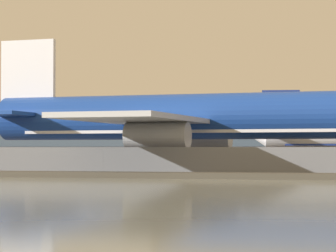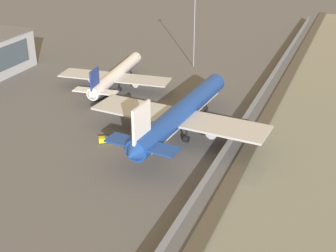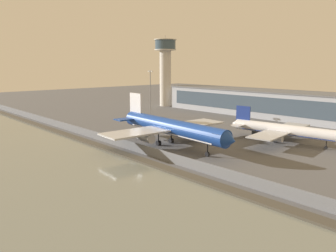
% 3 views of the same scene
% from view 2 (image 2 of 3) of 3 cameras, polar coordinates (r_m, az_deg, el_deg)
% --- Properties ---
extents(ground_plane, '(500.00, 500.00, 0.00)m').
position_cam_2_polar(ground_plane, '(109.06, -1.18, -1.92)').
color(ground_plane, '#565659').
extents(shoreline_seawall, '(320.00, 3.00, 0.50)m').
position_cam_2_polar(shoreline_seawall, '(103.35, 9.31, -3.79)').
color(shoreline_seawall, '#474238').
rests_on(shoreline_seawall, ground).
extents(perimeter_fence, '(280.00, 0.10, 2.66)m').
position_cam_2_polar(perimeter_fence, '(103.74, 6.95, -2.82)').
color(perimeter_fence, slate).
rests_on(perimeter_fence, ground).
extents(cargo_jet_blue, '(50.09, 42.85, 15.06)m').
position_cam_2_polar(cargo_jet_blue, '(109.57, 1.60, 1.55)').
color(cargo_jet_blue, '#193D93').
rests_on(cargo_jet_blue, ground).
extents(passenger_jet_white, '(38.91, 33.90, 10.76)m').
position_cam_2_polar(passenger_jet_white, '(140.36, -6.39, 6.18)').
color(passenger_jet_white, white).
rests_on(passenger_jet_white, ground).
extents(baggage_tug, '(3.16, 3.53, 1.80)m').
position_cam_2_polar(baggage_tug, '(109.40, -7.59, -1.59)').
color(baggage_tug, yellow).
rests_on(baggage_tug, ground).
extents(ops_van, '(5.58, 4.28, 2.48)m').
position_cam_2_polar(ops_van, '(133.76, -8.44, 3.77)').
color(ops_van, '#1E2328').
rests_on(ops_van, ground).
extents(apron_light_mast_apron_west, '(3.20, 0.40, 25.33)m').
position_cam_2_polar(apron_light_mast_apron_west, '(156.65, 3.24, 12.12)').
color(apron_light_mast_apron_west, gray).
rests_on(apron_light_mast_apron_west, ground).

